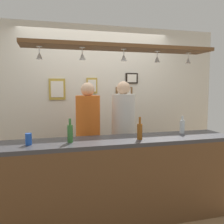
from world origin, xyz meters
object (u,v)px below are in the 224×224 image
picture_frame_caricature (57,89)px  bottle_beer_green_import (70,133)px  drink_can (29,139)px  picture_frame_crest (92,86)px  picture_frame_lower_pair (124,92)px  picture_frame_upper_small (132,78)px  person_right_white_patterned_shirt (123,126)px  person_left_orange_shirt (88,129)px  bottle_beer_amber_tall (140,131)px  bottle_soda_clear (182,126)px

picture_frame_caricature → bottle_beer_green_import: bearing=-87.8°
drink_can → picture_frame_crest: bearing=56.8°
bottle_beer_green_import → picture_frame_lower_pair: size_ratio=0.87×
bottle_beer_green_import → picture_frame_upper_small: picture_frame_upper_small is taller
drink_can → bottle_beer_green_import: bearing=0.8°
drink_can → picture_frame_crest: 1.81m
picture_frame_upper_small → picture_frame_lower_pair: picture_frame_upper_small is taller
bottle_beer_green_import → picture_frame_crest: 1.61m
person_right_white_patterned_shirt → picture_frame_crest: (-0.33, 0.69, 0.60)m
person_left_orange_shirt → picture_frame_lower_pair: size_ratio=5.47×
bottle_beer_amber_tall → bottle_beer_green_import: same height
drink_can → picture_frame_crest: (0.94, 1.44, 0.56)m
bottle_beer_green_import → picture_frame_lower_pair: 1.84m
bottle_soda_clear → drink_can: bearing=-175.3°
person_left_orange_shirt → bottle_beer_amber_tall: 0.93m
picture_frame_upper_small → bottle_beer_green_import: bearing=-130.4°
bottle_soda_clear → person_right_white_patterned_shirt: bearing=135.2°
bottle_beer_amber_tall → bottle_beer_green_import: size_ratio=1.00×
picture_frame_caricature → person_left_orange_shirt: bearing=-61.0°
person_right_white_patterned_shirt → bottle_soda_clear: person_right_white_patterned_shirt is taller
picture_frame_lower_pair → picture_frame_caricature: picture_frame_caricature is taller
person_left_orange_shirt → bottle_soda_clear: 1.28m
bottle_beer_amber_tall → picture_frame_upper_small: 1.69m
bottle_beer_amber_tall → picture_frame_lower_pair: bearing=78.6°
bottle_beer_green_import → person_left_orange_shirt: bearing=66.5°
drink_can → picture_frame_caricature: 1.57m
picture_frame_crest → picture_frame_caricature: 0.57m
drink_can → picture_frame_lower_pair: size_ratio=0.41×
picture_frame_caricature → drink_can: bearing=-104.5°
picture_frame_upper_small → picture_frame_caricature: 1.29m
bottle_soda_clear → picture_frame_crest: picture_frame_crest is taller
bottle_beer_green_import → bottle_soda_clear: (1.45, 0.15, -0.01)m
person_left_orange_shirt → picture_frame_caricature: picture_frame_caricature is taller
bottle_beer_green_import → picture_frame_upper_small: 1.99m
bottle_beer_green_import → picture_frame_crest: (0.52, 1.44, 0.52)m
bottle_beer_green_import → picture_frame_crest: size_ratio=1.00×
person_left_orange_shirt → bottle_beer_amber_tall: (0.46, -0.81, 0.09)m
person_left_orange_shirt → picture_frame_crest: picture_frame_crest is taller
person_right_white_patterned_shirt → picture_frame_caricature: bearing=142.8°
bottle_beer_amber_tall → drink_can: bottle_beer_amber_tall is taller
person_right_white_patterned_shirt → picture_frame_caricature: size_ratio=4.88×
bottle_beer_green_import → picture_frame_caricature: 1.51m
drink_can → picture_frame_lower_pair: 2.14m
drink_can → picture_frame_lower_pair: (1.51, 1.44, 0.45)m
drink_can → picture_frame_caricature: (0.37, 1.44, 0.50)m
person_left_orange_shirt → drink_can: person_left_orange_shirt is taller
person_left_orange_shirt → bottle_soda_clear: size_ratio=7.13×
bottle_beer_amber_tall → bottle_soda_clear: 0.70m
picture_frame_upper_small → person_left_orange_shirt: bearing=-142.6°
person_right_white_patterned_shirt → picture_frame_lower_pair: (0.24, 0.69, 0.49)m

